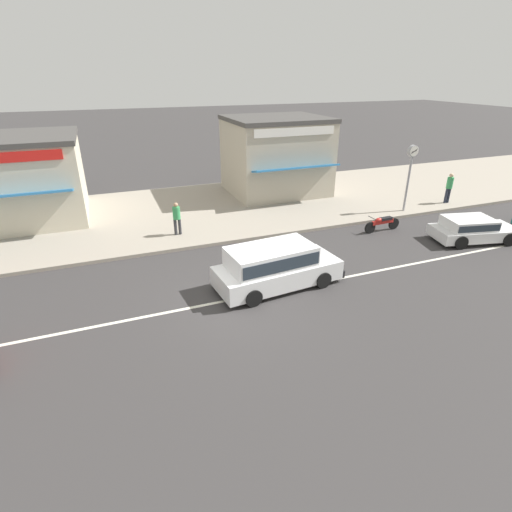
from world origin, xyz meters
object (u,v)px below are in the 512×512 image
at_px(pedestrian_far_end, 177,216).
at_px(shopfront_corner_warung, 276,155).
at_px(motorcycle_0, 382,223).
at_px(minivan_white_0, 275,265).
at_px(pedestrian_by_shop, 449,186).
at_px(shopfront_mid_block, 8,179).
at_px(street_clock, 411,163).
at_px(hatchback_white_3, 472,229).

height_order(pedestrian_far_end, shopfront_corner_warung, shopfront_corner_warung).
bearing_deg(motorcycle_0, minivan_white_0, -155.96).
relative_size(pedestrian_by_shop, shopfront_mid_block, 0.25).
bearing_deg(pedestrian_by_shop, motorcycle_0, -161.05).
relative_size(pedestrian_by_shop, shopfront_corner_warung, 0.30).
height_order(minivan_white_0, shopfront_corner_warung, shopfront_corner_warung).
bearing_deg(pedestrian_by_shop, minivan_white_0, -158.28).
bearing_deg(pedestrian_far_end, pedestrian_by_shop, -2.55).
height_order(street_clock, pedestrian_far_end, street_clock).
bearing_deg(hatchback_white_3, street_clock, 93.00).
relative_size(motorcycle_0, pedestrian_by_shop, 1.17).
bearing_deg(minivan_white_0, shopfront_mid_block, 131.15).
height_order(hatchback_white_3, street_clock, street_clock).
bearing_deg(pedestrian_far_end, minivan_white_0, -68.53).
xyz_separation_m(minivan_white_0, shopfront_corner_warung, (4.83, 10.97, 1.55)).
distance_m(motorcycle_0, pedestrian_by_shop, 6.46).
bearing_deg(pedestrian_far_end, shopfront_corner_warung, 35.36).
relative_size(pedestrian_far_end, shopfront_mid_block, 0.22).
xyz_separation_m(hatchback_white_3, motorcycle_0, (-3.04, 2.46, -0.16)).
distance_m(motorcycle_0, pedestrian_far_end, 9.75).
bearing_deg(minivan_white_0, street_clock, 26.73).
bearing_deg(shopfront_corner_warung, hatchback_white_3, -63.10).
height_order(minivan_white_0, street_clock, street_clock).
relative_size(street_clock, pedestrian_by_shop, 2.05).
height_order(motorcycle_0, street_clock, street_clock).
distance_m(hatchback_white_3, street_clock, 4.78).
height_order(street_clock, shopfront_corner_warung, shopfront_corner_warung).
xyz_separation_m(street_clock, pedestrian_far_end, (-12.15, 0.94, -1.67)).
bearing_deg(minivan_white_0, pedestrian_far_end, 111.47).
relative_size(motorcycle_0, pedestrian_far_end, 1.30).
bearing_deg(shopfront_corner_warung, pedestrian_by_shop, -34.91).
bearing_deg(shopfront_mid_block, minivan_white_0, -48.85).
relative_size(hatchback_white_3, shopfront_corner_warung, 0.71).
distance_m(shopfront_corner_warung, shopfront_mid_block, 14.40).
bearing_deg(street_clock, pedestrian_far_end, 175.55).
distance_m(hatchback_white_3, shopfront_corner_warung, 11.69).
bearing_deg(pedestrian_by_shop, hatchback_white_3, -123.68).
xyz_separation_m(motorcycle_0, shopfront_corner_warung, (-2.18, 7.84, 1.97)).
bearing_deg(minivan_white_0, hatchback_white_3, 3.82).
relative_size(pedestrian_far_end, shopfront_corner_warung, 0.27).
distance_m(street_clock, pedestrian_far_end, 12.30).
distance_m(minivan_white_0, street_clock, 11.16).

